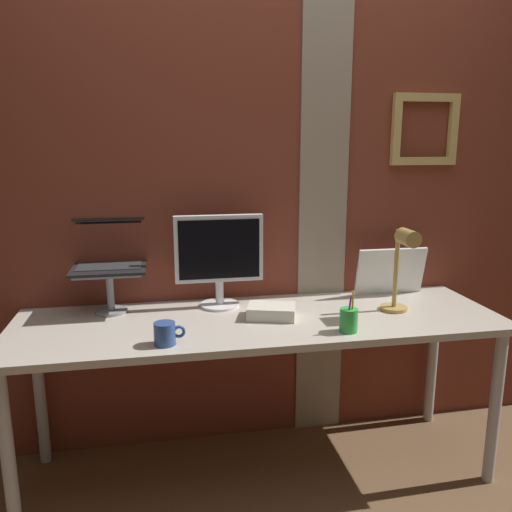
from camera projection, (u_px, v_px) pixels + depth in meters
The scene contains 11 objects.
ground_plane at pixel (287, 472), 2.33m from camera, with size 6.00×6.00×0.00m, color brown.
brick_wall_back at pixel (270, 178), 2.45m from camera, with size 3.70×0.16×2.59m.
desk at pixel (260, 334), 2.20m from camera, with size 2.07×0.64×0.73m.
monitor at pixel (219, 254), 2.29m from camera, with size 0.40×0.18×0.42m.
laptop_stand at pixel (110, 284), 2.23m from camera, with size 0.28×0.22×0.19m.
laptop at pixel (110, 254), 2.28m from camera, with size 0.32×0.31×0.21m.
whiteboard_panel at pixel (391, 271), 2.50m from camera, with size 0.35×0.02×0.24m, color white.
desk_lamp at pixel (402, 261), 2.19m from camera, with size 0.12×0.20×0.38m.
pen_cup at pixel (349, 320), 2.02m from camera, with size 0.07×0.07×0.17m.
coffee_mug at pixel (165, 334), 1.89m from camera, with size 0.12×0.08×0.09m.
paper_clutter_stack at pixel (271, 312), 2.19m from camera, with size 0.20×0.14×0.05m, color silver.
Camera 1 is at (-0.52, -2.00, 1.46)m, focal length 36.03 mm.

